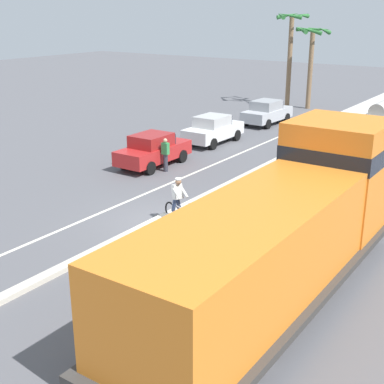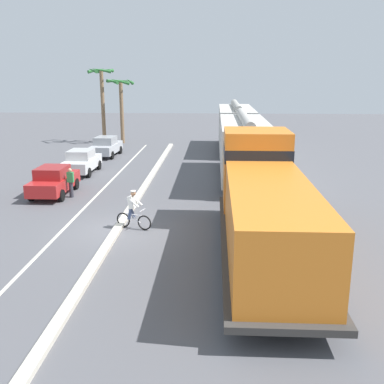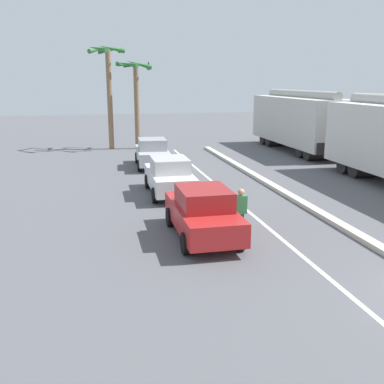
% 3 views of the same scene
% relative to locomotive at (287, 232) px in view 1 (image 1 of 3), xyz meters
% --- Properties ---
extents(ground_plane, '(120.00, 120.00, 0.00)m').
position_rel_locomotive_xyz_m(ground_plane, '(-5.97, 2.17, -1.80)').
color(ground_plane, '#56565B').
extents(median_curb, '(0.36, 36.00, 0.16)m').
position_rel_locomotive_xyz_m(median_curb, '(-5.97, 8.17, -1.72)').
color(median_curb, beige).
rests_on(median_curb, ground).
extents(lane_stripe, '(0.14, 36.00, 0.01)m').
position_rel_locomotive_xyz_m(lane_stripe, '(-8.37, 8.17, -1.79)').
color(lane_stripe, silver).
rests_on(lane_stripe, ground).
extents(locomotive, '(3.10, 11.61, 4.20)m').
position_rel_locomotive_xyz_m(locomotive, '(0.00, 0.00, 0.00)').
color(locomotive, orange).
rests_on(locomotive, ground).
extents(parked_car_red, '(1.85, 4.21, 1.62)m').
position_rel_locomotive_xyz_m(parked_car_red, '(-10.74, 7.81, -0.98)').
color(parked_car_red, red).
rests_on(parked_car_red, ground).
extents(parked_car_white, '(1.85, 4.21, 1.62)m').
position_rel_locomotive_xyz_m(parked_car_white, '(-10.83, 13.48, -0.98)').
color(parked_car_white, silver).
rests_on(parked_car_white, ground).
extents(parked_car_silver, '(1.99, 4.28, 1.62)m').
position_rel_locomotive_xyz_m(parked_car_silver, '(-10.72, 20.06, -0.98)').
color(parked_car_silver, '#B7BABF').
rests_on(parked_car_silver, ground).
extents(cyclist, '(1.63, 0.70, 1.71)m').
position_rel_locomotive_xyz_m(cyclist, '(-5.33, 2.43, -0.98)').
color(cyclist, black).
rests_on(cyclist, ground).
extents(palm_tree_near, '(2.56, 2.78, 7.22)m').
position_rel_locomotive_xyz_m(palm_tree_near, '(-12.70, 27.58, 3.40)').
color(palm_tree_near, '#846647').
rests_on(palm_tree_near, ground).
extents(palm_tree_far, '(2.55, 2.76, 6.26)m').
position_rel_locomotive_xyz_m(palm_tree_far, '(-10.85, 27.31, 2.76)').
color(palm_tree_far, '#846647').
rests_on(palm_tree_far, ground).
extents(pedestrian_by_cars, '(0.34, 0.22, 1.62)m').
position_rel_locomotive_xyz_m(pedestrian_by_cars, '(-9.64, 7.37, -0.95)').
color(pedestrian_by_cars, '#33333D').
rests_on(pedestrian_by_cars, ground).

